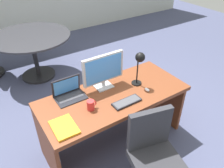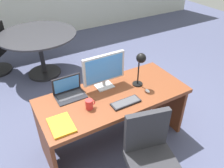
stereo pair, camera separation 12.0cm
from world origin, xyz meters
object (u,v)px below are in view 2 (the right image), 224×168
at_px(mouse, 147,91).
at_px(book, 61,125).
at_px(monitor, 104,69).
at_px(keyboard, 126,103).
at_px(desk, 112,106).
at_px(coffee_mug, 89,104).
at_px(meeting_table, 39,44).
at_px(laptop, 68,89).
at_px(office_chair, 150,164).
at_px(desk_lamp, 140,62).

bearing_deg(mouse, book, -178.54).
bearing_deg(monitor, keyboard, -82.85).
height_order(desk, coffee_mug, coffee_mug).
xyz_separation_m(desk, meeting_table, (-0.30, 2.02, 0.06)).
relative_size(monitor, laptop, 1.56).
distance_m(keyboard, meeting_table, 2.29).
relative_size(coffee_mug, office_chair, 0.12).
distance_m(office_chair, meeting_table, 2.82).
distance_m(laptop, mouse, 0.89).
xyz_separation_m(laptop, keyboard, (0.46, -0.46, -0.06)).
height_order(monitor, meeting_table, monitor).
bearing_deg(laptop, desk, -26.30).
distance_m(book, meeting_table, 2.27).
height_order(mouse, meeting_table, meeting_table).
relative_size(laptop, office_chair, 0.36).
bearing_deg(desk, mouse, -28.67).
relative_size(keyboard, coffee_mug, 3.00).
bearing_deg(meeting_table, monitor, -81.31).
distance_m(desk, mouse, 0.45).
height_order(office_chair, meeting_table, office_chair).
xyz_separation_m(desk_lamp, office_chair, (-0.36, -0.74, -0.68)).
height_order(monitor, desk_lamp, desk_lamp).
xyz_separation_m(desk, book, (-0.67, -0.22, 0.20)).
bearing_deg(book, office_chair, -40.22).
bearing_deg(meeting_table, office_chair, -84.11).
xyz_separation_m(coffee_mug, meeting_table, (0.03, 2.14, -0.18)).
xyz_separation_m(laptop, mouse, (0.79, -0.41, -0.05)).
xyz_separation_m(keyboard, meeting_table, (-0.33, 2.26, -0.14)).
distance_m(desk_lamp, book, 1.08).
relative_size(mouse, coffee_mug, 0.66).
bearing_deg(keyboard, book, 178.27).
relative_size(laptop, book, 1.11).
bearing_deg(laptop, desk_lamp, -17.77).
relative_size(book, coffee_mug, 2.73).
relative_size(keyboard, desk_lamp, 0.77).
xyz_separation_m(monitor, book, (-0.66, -0.37, -0.22)).
distance_m(mouse, office_chair, 0.79).
distance_m(desk_lamp, office_chair, 1.07).
relative_size(keyboard, office_chair, 0.36).
height_order(desk, mouse, mouse).
distance_m(monitor, office_chair, 1.10).
bearing_deg(meeting_table, keyboard, -81.58).
xyz_separation_m(mouse, coffee_mug, (-0.69, 0.07, 0.04)).
xyz_separation_m(laptop, book, (-0.24, -0.43, -0.06)).
height_order(laptop, mouse, laptop).
height_order(mouse, book, mouse).
bearing_deg(coffee_mug, desk, 20.22).
distance_m(laptop, coffee_mug, 0.35).
height_order(mouse, desk_lamp, desk_lamp).
relative_size(keyboard, book, 1.10).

